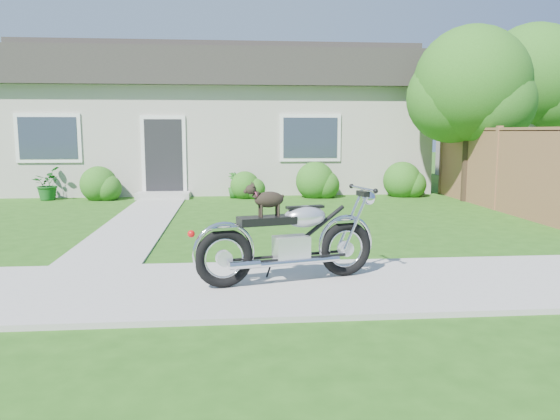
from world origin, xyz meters
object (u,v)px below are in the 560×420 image
object	(u,v)px
fence	(497,169)
potted_plant_left	(46,184)
tree_far	(537,83)
motorcycle_with_dog	(291,239)
potted_plant_right	(235,185)
house	(221,120)
tree_near	(477,89)

from	to	relation	value
fence	potted_plant_left	distance (m)	11.15
tree_far	motorcycle_with_dog	xyz separation A→B (m)	(-8.95, -10.54, -2.74)
tree_far	potted_plant_right	xyz separation A→B (m)	(-9.52, -2.08, -2.95)
house	tree_near	size ratio (longest dim) A/B	2.87
tree_far	motorcycle_with_dog	world-z (taller)	tree_far
potted_plant_right	motorcycle_with_dog	world-z (taller)	motorcycle_with_dog
tree_near	tree_far	xyz separation A→B (m)	(3.50, 3.35, 0.48)
fence	motorcycle_with_dog	distance (m)	7.78
motorcycle_with_dog	tree_near	bearing A→B (deg)	38.24
tree_far	potted_plant_right	bearing A→B (deg)	-167.70
tree_far	potted_plant_left	xyz separation A→B (m)	(-14.42, -2.08, -2.86)
house	tree_near	distance (m)	8.01
house	tree_far	xyz separation A→B (m)	(9.93, -1.37, 1.13)
fence	potted_plant_right	distance (m)	6.55
house	tree_near	world-z (taller)	house
tree_near	potted_plant_right	xyz separation A→B (m)	(-6.03, 1.27, -2.47)
potted_plant_left	fence	bearing A→B (deg)	-14.55
potted_plant_right	house	bearing A→B (deg)	96.77
fence	motorcycle_with_dog	size ratio (longest dim) A/B	3.03
tree_far	potted_plant_left	world-z (taller)	tree_far
potted_plant_left	house	bearing A→B (deg)	37.54
house	tree_far	distance (m)	10.09
tree_far	motorcycle_with_dog	size ratio (longest dim) A/B	2.35
motorcycle_with_dog	potted_plant_right	bearing A→B (deg)	79.29
tree_near	motorcycle_with_dog	world-z (taller)	tree_near
fence	tree_near	xyz separation A→B (m)	(0.13, 1.53, 1.87)
potted_plant_right	motorcycle_with_dog	size ratio (longest dim) A/B	0.31
tree_near	tree_far	distance (m)	4.87
potted_plant_left	potted_plant_right	distance (m)	4.89
motorcycle_with_dog	tree_far	bearing A→B (deg)	35.08
tree_far	potted_plant_left	size ratio (longest dim) A/B	6.01
tree_near	potted_plant_left	size ratio (longest dim) A/B	5.14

